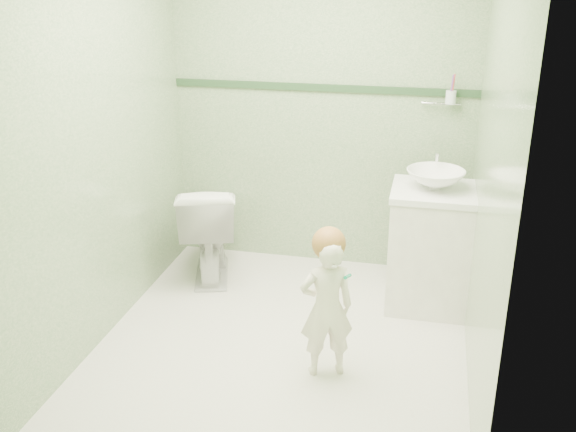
# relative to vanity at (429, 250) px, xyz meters

# --- Properties ---
(ground) EXTENTS (2.50, 2.50, 0.00)m
(ground) POSITION_rel_vanity_xyz_m (-0.84, -0.70, -0.40)
(ground) COLOR silver
(ground) RESTS_ON ground
(room_shell) EXTENTS (2.50, 2.54, 2.40)m
(room_shell) POSITION_rel_vanity_xyz_m (-0.84, -0.70, 0.80)
(room_shell) COLOR gray
(room_shell) RESTS_ON ground
(trim_stripe) EXTENTS (2.20, 0.02, 0.05)m
(trim_stripe) POSITION_rel_vanity_xyz_m (-0.84, 0.54, 0.95)
(trim_stripe) COLOR #264326
(trim_stripe) RESTS_ON room_shell
(vanity) EXTENTS (0.52, 0.50, 0.80)m
(vanity) POSITION_rel_vanity_xyz_m (0.00, 0.00, 0.00)
(vanity) COLOR silver
(vanity) RESTS_ON ground
(counter) EXTENTS (0.54, 0.52, 0.04)m
(counter) POSITION_rel_vanity_xyz_m (0.00, 0.00, 0.41)
(counter) COLOR white
(counter) RESTS_ON vanity
(basin) EXTENTS (0.37, 0.37, 0.13)m
(basin) POSITION_rel_vanity_xyz_m (0.00, 0.00, 0.49)
(basin) COLOR white
(basin) RESTS_ON counter
(faucet) EXTENTS (0.03, 0.13, 0.18)m
(faucet) POSITION_rel_vanity_xyz_m (0.00, 0.19, 0.57)
(faucet) COLOR silver
(faucet) RESTS_ON counter
(cup_holder) EXTENTS (0.26, 0.07, 0.21)m
(cup_holder) POSITION_rel_vanity_xyz_m (0.05, 0.48, 0.93)
(cup_holder) COLOR silver
(cup_holder) RESTS_ON room_shell
(toilet) EXTENTS (0.60, 0.80, 0.73)m
(toilet) POSITION_rel_vanity_xyz_m (-1.58, 0.10, -0.04)
(toilet) COLOR white
(toilet) RESTS_ON ground
(toddler) EXTENTS (0.35, 0.29, 0.82)m
(toddler) POSITION_rel_vanity_xyz_m (-0.53, -0.94, 0.01)
(toddler) COLOR white
(toddler) RESTS_ON ground
(hair_cap) EXTENTS (0.18, 0.18, 0.18)m
(hair_cap) POSITION_rel_vanity_xyz_m (-0.53, -0.92, 0.39)
(hair_cap) COLOR #9D6931
(hair_cap) RESTS_ON toddler
(teal_toothbrush) EXTENTS (0.10, 0.14, 0.08)m
(teal_toothbrush) POSITION_rel_vanity_xyz_m (-0.42, -1.03, 0.27)
(teal_toothbrush) COLOR #048F64
(teal_toothbrush) RESTS_ON toddler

